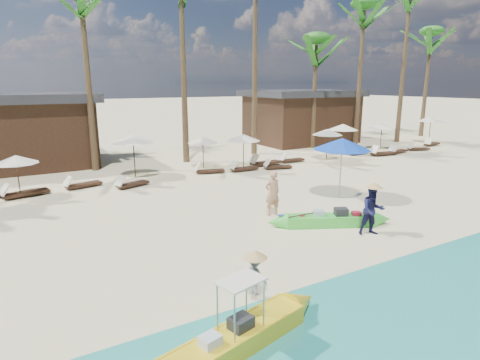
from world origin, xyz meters
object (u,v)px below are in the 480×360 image
green_canoe (330,220)px  yellow_canoe (232,341)px  tourist (272,193)px  blue_umbrella (342,144)px

green_canoe → yellow_canoe: 7.58m
green_canoe → tourist: (-1.11, 1.98, 0.65)m
green_canoe → blue_umbrella: blue_umbrella is taller
tourist → blue_umbrella: bearing=-169.7°
yellow_canoe → tourist: 8.13m
green_canoe → tourist: bearing=144.3°
tourist → green_canoe: bearing=122.3°
green_canoe → blue_umbrella: (2.77, 2.48, 2.17)m
yellow_canoe → tourist: bearing=37.0°
green_canoe → yellow_canoe: (-6.25, -4.29, 0.02)m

